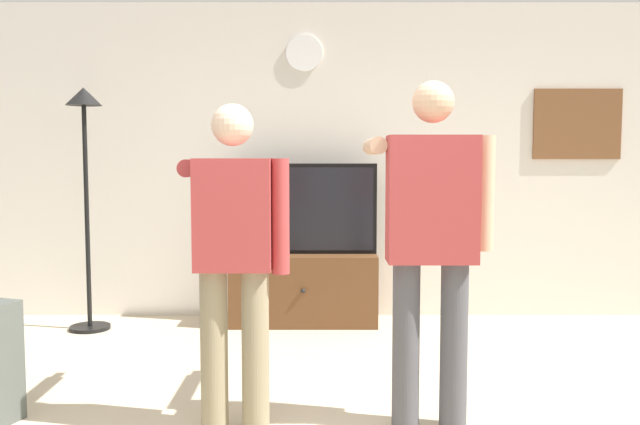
% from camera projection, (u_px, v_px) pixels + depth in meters
% --- Properties ---
extents(back_wall, '(6.40, 0.10, 2.70)m').
position_uv_depth(back_wall, '(327.00, 162.00, 5.89)').
color(back_wall, silver).
rests_on(back_wall, ground_plane).
extents(tv_stand, '(1.21, 0.45, 0.59)m').
position_uv_depth(tv_stand, '(307.00, 289.00, 5.63)').
color(tv_stand, brown).
rests_on(tv_stand, ground_plane).
extents(television, '(1.21, 0.07, 0.75)m').
position_uv_depth(television, '(307.00, 209.00, 5.62)').
color(television, black).
rests_on(television, tv_stand).
extents(wall_clock, '(0.31, 0.03, 0.31)m').
position_uv_depth(wall_clock, '(307.00, 53.00, 5.76)').
color(wall_clock, white).
extents(framed_picture, '(0.75, 0.04, 0.60)m').
position_uv_depth(framed_picture, '(581.00, 124.00, 5.80)').
color(framed_picture, brown).
extents(floor_lamp, '(0.32, 0.32, 1.94)m').
position_uv_depth(floor_lamp, '(89.00, 158.00, 5.36)').
color(floor_lamp, black).
rests_on(floor_lamp, ground_plane).
extents(person_standing_nearer_lamp, '(0.56, 0.78, 1.66)m').
position_uv_depth(person_standing_nearer_lamp, '(237.00, 249.00, 3.42)').
color(person_standing_nearer_lamp, gray).
rests_on(person_standing_nearer_lamp, ground_plane).
extents(person_standing_nearer_couch, '(0.63, 0.78, 1.77)m').
position_uv_depth(person_standing_nearer_couch, '(434.00, 232.00, 3.42)').
color(person_standing_nearer_couch, '#4C4C51').
rests_on(person_standing_nearer_couch, ground_plane).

